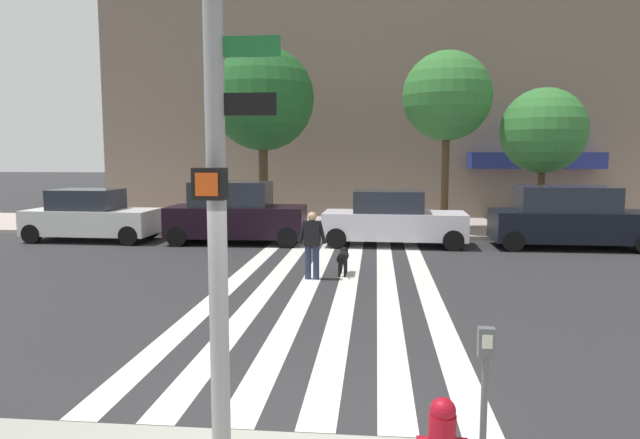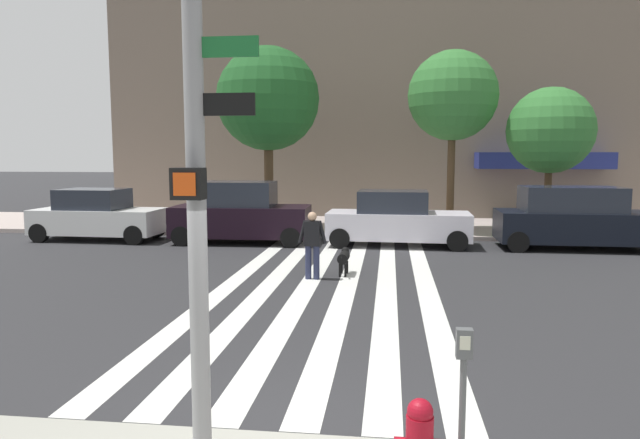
{
  "view_description": "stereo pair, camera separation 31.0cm",
  "coord_description": "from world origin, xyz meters",
  "px_view_note": "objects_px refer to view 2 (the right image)",
  "views": [
    {
      "loc": [
        0.86,
        -5.53,
        3.0
      ],
      "look_at": [
        -0.45,
        7.65,
        1.49
      ],
      "focal_mm": 31.93,
      "sensor_mm": 36.0,
      "label": 1
    },
    {
      "loc": [
        1.16,
        -5.5,
        3.0
      ],
      "look_at": [
        -0.45,
        7.65,
        1.49
      ],
      "focal_mm": 31.93,
      "sensor_mm": 36.0,
      "label": 2
    }
  ],
  "objects_px": {
    "parked_car_fourth_in_line": "(575,219)",
    "street_tree_nearest": "(268,99)",
    "traffic_light_pole": "(193,96)",
    "parking_meter_second_along": "(463,382)",
    "parked_car_near_curb": "(97,216)",
    "dog_on_leash": "(344,257)",
    "parked_car_behind_first": "(240,214)",
    "parked_car_third_in_line": "(397,220)",
    "street_tree_further": "(550,131)",
    "pedestrian_dog_walker": "(312,241)",
    "street_tree_middle": "(453,96)"
  },
  "relations": [
    {
      "from": "parking_meter_second_along",
      "to": "parked_car_behind_first",
      "type": "height_order",
      "value": "parked_car_behind_first"
    },
    {
      "from": "traffic_light_pole",
      "to": "street_tree_further",
      "type": "bearing_deg",
      "value": 65.54
    },
    {
      "from": "dog_on_leash",
      "to": "parked_car_behind_first",
      "type": "bearing_deg",
      "value": 129.59
    },
    {
      "from": "traffic_light_pole",
      "to": "street_tree_middle",
      "type": "height_order",
      "value": "street_tree_middle"
    },
    {
      "from": "parked_car_fourth_in_line",
      "to": "street_tree_nearest",
      "type": "bearing_deg",
      "value": 165.5
    },
    {
      "from": "parked_car_fourth_in_line",
      "to": "dog_on_leash",
      "type": "xyz_separation_m",
      "value": [
        -6.96,
        -4.76,
        -0.54
      ]
    },
    {
      "from": "street_tree_further",
      "to": "street_tree_nearest",
      "type": "bearing_deg",
      "value": 178.23
    },
    {
      "from": "traffic_light_pole",
      "to": "street_tree_nearest",
      "type": "distance_m",
      "value": 16.83
    },
    {
      "from": "traffic_light_pole",
      "to": "parked_car_fourth_in_line",
      "type": "bearing_deg",
      "value": 61.2
    },
    {
      "from": "dog_on_leash",
      "to": "traffic_light_pole",
      "type": "bearing_deg",
      "value": -94.0
    },
    {
      "from": "parked_car_near_curb",
      "to": "parked_car_behind_first",
      "type": "height_order",
      "value": "parked_car_behind_first"
    },
    {
      "from": "street_tree_nearest",
      "to": "dog_on_leash",
      "type": "height_order",
      "value": "street_tree_nearest"
    },
    {
      "from": "parked_car_behind_first",
      "to": "dog_on_leash",
      "type": "bearing_deg",
      "value": -50.41
    },
    {
      "from": "parked_car_behind_first",
      "to": "parked_car_third_in_line",
      "type": "height_order",
      "value": "parked_car_behind_first"
    },
    {
      "from": "parked_car_third_in_line",
      "to": "street_tree_further",
      "type": "height_order",
      "value": "street_tree_further"
    },
    {
      "from": "parked_car_near_curb",
      "to": "dog_on_leash",
      "type": "height_order",
      "value": "parked_car_near_curb"
    },
    {
      "from": "parking_meter_second_along",
      "to": "parked_car_near_curb",
      "type": "distance_m",
      "value": 17.64
    },
    {
      "from": "parked_car_third_in_line",
      "to": "dog_on_leash",
      "type": "height_order",
      "value": "parked_car_third_in_line"
    },
    {
      "from": "street_tree_nearest",
      "to": "dog_on_leash",
      "type": "xyz_separation_m",
      "value": [
        3.5,
        -7.46,
        -4.63
      ]
    },
    {
      "from": "traffic_light_pole",
      "to": "parking_meter_second_along",
      "type": "bearing_deg",
      "value": -2.07
    },
    {
      "from": "parked_car_third_in_line",
      "to": "traffic_light_pole",
      "type": "bearing_deg",
      "value": -98.25
    },
    {
      "from": "parked_car_third_in_line",
      "to": "street_tree_nearest",
      "type": "bearing_deg",
      "value": 150.97
    },
    {
      "from": "parking_meter_second_along",
      "to": "street_tree_middle",
      "type": "height_order",
      "value": "street_tree_middle"
    },
    {
      "from": "dog_on_leash",
      "to": "street_tree_nearest",
      "type": "bearing_deg",
      "value": 115.13
    },
    {
      "from": "parked_car_fourth_in_line",
      "to": "street_tree_nearest",
      "type": "height_order",
      "value": "street_tree_nearest"
    },
    {
      "from": "parked_car_third_in_line",
      "to": "parked_car_fourth_in_line",
      "type": "bearing_deg",
      "value": -0.01
    },
    {
      "from": "parked_car_near_curb",
      "to": "street_tree_middle",
      "type": "bearing_deg",
      "value": 12.81
    },
    {
      "from": "traffic_light_pole",
      "to": "parked_car_third_in_line",
      "type": "distance_m",
      "value": 14.2
    },
    {
      "from": "traffic_light_pole",
      "to": "dog_on_leash",
      "type": "bearing_deg",
      "value": 86.0
    },
    {
      "from": "street_tree_further",
      "to": "parked_car_behind_first",
      "type": "bearing_deg",
      "value": -167.37
    },
    {
      "from": "street_tree_further",
      "to": "parking_meter_second_along",
      "type": "bearing_deg",
      "value": -106.94
    },
    {
      "from": "parked_car_fourth_in_line",
      "to": "dog_on_leash",
      "type": "distance_m",
      "value": 8.45
    },
    {
      "from": "traffic_light_pole",
      "to": "parked_car_fourth_in_line",
      "type": "distance_m",
      "value": 15.96
    },
    {
      "from": "traffic_light_pole",
      "to": "parked_car_near_curb",
      "type": "distance_m",
      "value": 16.41
    },
    {
      "from": "parking_meter_second_along",
      "to": "parked_car_third_in_line",
      "type": "distance_m",
      "value": 13.9
    },
    {
      "from": "parked_car_behind_first",
      "to": "dog_on_leash",
      "type": "distance_m",
      "value": 6.2
    },
    {
      "from": "parking_meter_second_along",
      "to": "parked_car_third_in_line",
      "type": "bearing_deg",
      "value": 91.68
    },
    {
      "from": "parked_car_behind_first",
      "to": "street_tree_further",
      "type": "xyz_separation_m",
      "value": [
        10.67,
        2.39,
        2.84
      ]
    },
    {
      "from": "parked_car_fourth_in_line",
      "to": "pedestrian_dog_walker",
      "type": "height_order",
      "value": "parked_car_fourth_in_line"
    },
    {
      "from": "street_tree_nearest",
      "to": "parked_car_fourth_in_line",
      "type": "bearing_deg",
      "value": -14.5
    },
    {
      "from": "parked_car_third_in_line",
      "to": "parked_car_fourth_in_line",
      "type": "xyz_separation_m",
      "value": [
        5.59,
        -0.0,
        0.11
      ]
    },
    {
      "from": "street_tree_middle",
      "to": "traffic_light_pole",
      "type": "bearing_deg",
      "value": -103.51
    },
    {
      "from": "parked_car_behind_first",
      "to": "parked_car_third_in_line",
      "type": "xyz_separation_m",
      "value": [
        5.3,
        0.0,
        -0.14
      ]
    },
    {
      "from": "pedestrian_dog_walker",
      "to": "traffic_light_pole",
      "type": "bearing_deg",
      "value": -89.45
    },
    {
      "from": "street_tree_middle",
      "to": "street_tree_further",
      "type": "distance_m",
      "value": 3.63
    },
    {
      "from": "parked_car_third_in_line",
      "to": "street_tree_further",
      "type": "relative_size",
      "value": 0.9
    },
    {
      "from": "street_tree_middle",
      "to": "pedestrian_dog_walker",
      "type": "height_order",
      "value": "street_tree_middle"
    },
    {
      "from": "parked_car_near_curb",
      "to": "street_tree_nearest",
      "type": "relative_size",
      "value": 0.65
    },
    {
      "from": "street_tree_nearest",
      "to": "street_tree_middle",
      "type": "bearing_deg",
      "value": 1.06
    },
    {
      "from": "parked_car_third_in_line",
      "to": "street_tree_nearest",
      "type": "distance_m",
      "value": 6.98
    }
  ]
}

